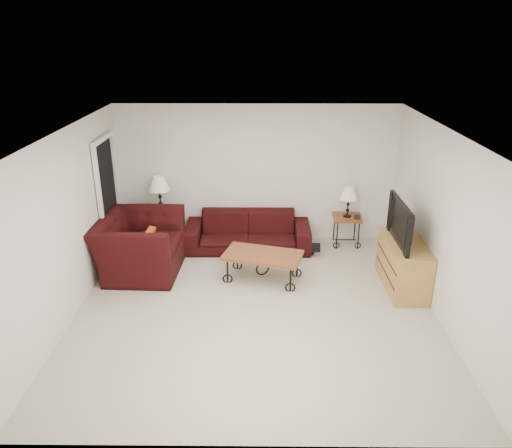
% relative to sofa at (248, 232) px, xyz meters
% --- Properties ---
extents(ground, '(5.00, 5.00, 0.00)m').
position_rel_sofa_xyz_m(ground, '(0.16, -2.02, -0.32)').
color(ground, beige).
rests_on(ground, ground).
extents(wall_back, '(5.00, 0.02, 2.50)m').
position_rel_sofa_xyz_m(wall_back, '(0.16, 0.48, 0.93)').
color(wall_back, silver).
rests_on(wall_back, ground).
extents(wall_front, '(5.00, 0.02, 2.50)m').
position_rel_sofa_xyz_m(wall_front, '(0.16, -4.52, 0.93)').
color(wall_front, silver).
rests_on(wall_front, ground).
extents(wall_left, '(0.02, 5.00, 2.50)m').
position_rel_sofa_xyz_m(wall_left, '(-2.34, -2.02, 0.93)').
color(wall_left, silver).
rests_on(wall_left, ground).
extents(wall_right, '(0.02, 5.00, 2.50)m').
position_rel_sofa_xyz_m(wall_right, '(2.66, -2.02, 0.93)').
color(wall_right, silver).
rests_on(wall_right, ground).
extents(ceiling, '(5.00, 5.00, 0.00)m').
position_rel_sofa_xyz_m(ceiling, '(0.16, -2.02, 2.18)').
color(ceiling, white).
rests_on(ceiling, wall_back).
extents(doorway, '(0.08, 0.94, 2.04)m').
position_rel_sofa_xyz_m(doorway, '(-2.31, -0.37, 0.70)').
color(doorway, black).
rests_on(doorway, ground).
extents(sofa, '(2.21, 0.86, 0.65)m').
position_rel_sofa_xyz_m(sofa, '(0.00, 0.00, 0.00)').
color(sofa, black).
rests_on(sofa, ground).
extents(side_table_left, '(0.61, 0.61, 0.65)m').
position_rel_sofa_xyz_m(side_table_left, '(-1.56, 0.18, 0.00)').
color(side_table_left, brown).
rests_on(side_table_left, ground).
extents(side_table_right, '(0.53, 0.53, 0.55)m').
position_rel_sofa_xyz_m(side_table_right, '(1.79, 0.18, -0.05)').
color(side_table_right, brown).
rests_on(side_table_right, ground).
extents(lamp_left, '(0.38, 0.38, 0.65)m').
position_rel_sofa_xyz_m(lamp_left, '(-1.56, 0.18, 0.65)').
color(lamp_left, black).
rests_on(lamp_left, side_table_left).
extents(lamp_right, '(0.33, 0.33, 0.55)m').
position_rel_sofa_xyz_m(lamp_right, '(1.79, 0.18, 0.50)').
color(lamp_right, black).
rests_on(lamp_right, side_table_right).
extents(photo_frame_left, '(0.13, 0.04, 0.11)m').
position_rel_sofa_xyz_m(photo_frame_left, '(-1.71, 0.03, 0.38)').
color(photo_frame_left, black).
rests_on(photo_frame_left, side_table_left).
extents(photo_frame_right, '(0.11, 0.04, 0.09)m').
position_rel_sofa_xyz_m(photo_frame_right, '(1.94, 0.03, 0.27)').
color(photo_frame_right, black).
rests_on(photo_frame_right, side_table_right).
extents(coffee_table, '(1.32, 0.94, 0.45)m').
position_rel_sofa_xyz_m(coffee_table, '(0.26, -1.19, -0.10)').
color(coffee_table, brown).
rests_on(coffee_table, ground).
extents(armchair, '(1.30, 1.47, 0.92)m').
position_rel_sofa_xyz_m(armchair, '(-1.72, -0.90, 0.14)').
color(armchair, black).
rests_on(armchair, ground).
extents(throw_pillow, '(0.13, 0.42, 0.42)m').
position_rel_sofa_xyz_m(throw_pillow, '(-1.57, -0.95, 0.20)').
color(throw_pillow, '#C83F19').
rests_on(throw_pillow, armchair).
extents(tv_stand, '(0.52, 1.24, 0.75)m').
position_rel_sofa_xyz_m(tv_stand, '(2.39, -1.40, 0.05)').
color(tv_stand, tan).
rests_on(tv_stand, ground).
extents(television, '(0.15, 1.11, 0.64)m').
position_rel_sofa_xyz_m(television, '(2.37, -1.40, 0.74)').
color(television, black).
rests_on(television, tv_stand).
extents(backpack, '(0.42, 0.36, 0.47)m').
position_rel_sofa_xyz_m(backpack, '(1.14, -0.27, -0.09)').
color(backpack, black).
rests_on(backpack, ground).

